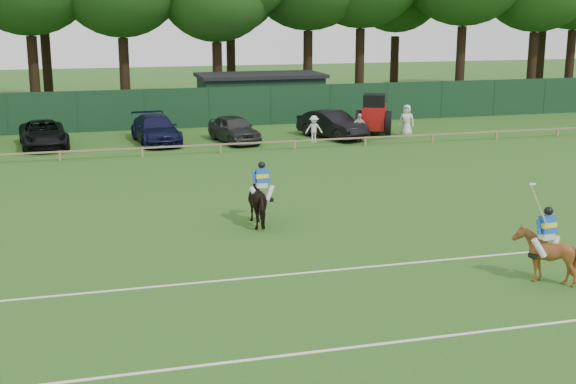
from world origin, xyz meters
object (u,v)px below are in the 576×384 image
object	(u,v)px
horse_chestnut	(545,255)
utility_shed	(260,96)
suv_black	(44,134)
tractor	(374,116)
hatch_grey	(234,129)
estate_black	(332,125)
spectator_left	(314,129)
horse_dark	(262,201)
spectator_right	(407,120)
sedan_navy	(156,129)
spectator_mid	(359,127)

from	to	relation	value
horse_chestnut	utility_shed	world-z (taller)	utility_shed
suv_black	tractor	distance (m)	18.71
hatch_grey	utility_shed	world-z (taller)	utility_shed
estate_black	horse_chestnut	bearing A→B (deg)	-116.59
suv_black	hatch_grey	xyz separation A→B (m)	(10.21, -1.18, 0.04)
spectator_left	hatch_grey	bearing A→B (deg)	178.87
hatch_grey	tractor	xyz separation A→B (m)	(8.48, 0.33, 0.40)
estate_black	spectator_left	size ratio (longest dim) A/B	3.20
horse_chestnut	suv_black	world-z (taller)	horse_chestnut
hatch_grey	estate_black	world-z (taller)	estate_black
estate_black	utility_shed	xyz separation A→B (m)	(-2.10, 9.05, 0.76)
horse_dark	spectator_right	size ratio (longest dim) A/B	1.08
hatch_grey	spectator_left	distance (m)	4.46
horse_dark	suv_black	bearing A→B (deg)	-67.44
horse_dark	utility_shed	distance (m)	26.52
spectator_left	spectator_right	xyz separation A→B (m)	(5.83, 0.50, 0.18)
sedan_navy	horse_dark	bearing A→B (deg)	-89.71
horse_dark	horse_chestnut	xyz separation A→B (m)	(6.08, -7.62, -0.06)
hatch_grey	estate_black	size ratio (longest dim) A/B	0.94
sedan_navy	spectator_right	distance (m)	14.48
sedan_navy	tractor	world-z (taller)	tractor
sedan_navy	spectator_right	world-z (taller)	spectator_right
sedan_navy	estate_black	world-z (taller)	estate_black
estate_black	spectator_mid	bearing A→B (deg)	-68.89
suv_black	spectator_right	bearing A→B (deg)	-10.62
horse_dark	spectator_left	xyz separation A→B (m)	(6.78, 15.77, -0.10)
sedan_navy	utility_shed	xyz separation A→B (m)	(7.89, 8.03, 0.77)
tractor	spectator_right	bearing A→B (deg)	-3.02
suv_black	spectator_left	size ratio (longest dim) A/B	3.46
spectator_mid	spectator_left	bearing A→B (deg)	171.50
spectator_mid	utility_shed	bearing A→B (deg)	105.22
estate_black	tractor	world-z (taller)	tractor
spectator_left	spectator_right	bearing A→B (deg)	17.55
horse_chestnut	suv_black	size ratio (longest dim) A/B	0.30
suv_black	estate_black	bearing A→B (deg)	-10.23
sedan_navy	spectator_left	size ratio (longest dim) A/B	3.57
estate_black	utility_shed	size ratio (longest dim) A/B	0.56
estate_black	spectator_left	world-z (taller)	estate_black
sedan_navy	spectator_left	distance (m)	8.80
horse_dark	suv_black	xyz separation A→B (m)	(-7.76, 18.01, -0.13)
spectator_left	spectator_right	distance (m)	5.85
horse_chestnut	estate_black	size ratio (longest dim) A/B	0.33
suv_black	tractor	bearing A→B (deg)	-8.34
hatch_grey	estate_black	xyz separation A→B (m)	(5.74, -0.08, 0.02)
horse_chestnut	utility_shed	distance (m)	33.43
horse_dark	estate_black	bearing A→B (deg)	-116.80
sedan_navy	suv_black	bearing A→B (deg)	172.19
suv_black	sedan_navy	world-z (taller)	sedan_navy
horse_chestnut	horse_dark	bearing A→B (deg)	-57.56
estate_black	spectator_right	xyz separation A→B (m)	(4.42, -0.49, 0.14)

